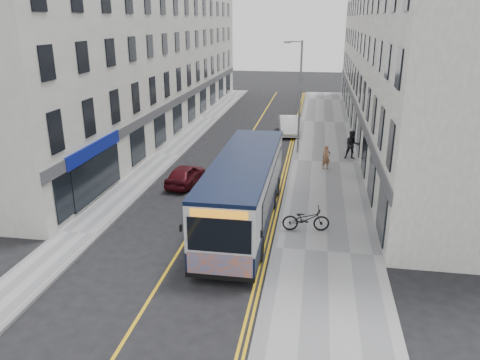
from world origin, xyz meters
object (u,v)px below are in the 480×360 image
(pedestrian_near, at_px, (326,157))
(car_maroon, at_px, (186,175))
(bicycle, at_px, (306,219))
(streetlamp, at_px, (299,94))
(pedestrian_far, at_px, (352,145))
(car_white, at_px, (289,125))
(city_bus, at_px, (244,189))

(pedestrian_near, bearing_deg, car_maroon, -174.90)
(bicycle, xyz_separation_m, pedestrian_near, (0.98, 9.63, 0.21))
(streetlamp, bearing_deg, pedestrian_far, -15.23)
(car_maroon, bearing_deg, pedestrian_far, -139.79)
(streetlamp, relative_size, pedestrian_far, 4.04)
(streetlamp, relative_size, car_white, 1.76)
(pedestrian_near, distance_m, car_maroon, 9.22)
(streetlamp, xyz_separation_m, car_maroon, (-6.17, -7.80, -3.76))
(bicycle, height_order, pedestrian_far, pedestrian_far)
(pedestrian_far, relative_size, car_white, 0.44)
(city_bus, bearing_deg, car_maroon, 130.69)
(city_bus, xyz_separation_m, pedestrian_far, (5.69, 11.77, -0.71))
(streetlamp, relative_size, city_bus, 0.70)
(pedestrian_far, bearing_deg, bicycle, -106.61)
(streetlamp, height_order, pedestrian_far, streetlamp)
(city_bus, xyz_separation_m, car_maroon, (-4.31, 5.01, -1.19))
(pedestrian_near, bearing_deg, bicycle, -117.37)
(pedestrian_far, bearing_deg, car_maroon, -149.94)
(streetlamp, bearing_deg, city_bus, -98.27)
(bicycle, distance_m, pedestrian_far, 12.56)
(bicycle, height_order, car_white, car_white)
(pedestrian_near, xyz_separation_m, car_maroon, (-8.24, -4.13, -0.27))
(city_bus, height_order, car_white, city_bus)
(pedestrian_far, relative_size, car_maroon, 0.54)
(bicycle, distance_m, pedestrian_near, 9.68)
(bicycle, distance_m, car_maroon, 9.10)
(city_bus, relative_size, pedestrian_near, 7.36)
(pedestrian_near, xyz_separation_m, pedestrian_far, (1.76, 2.62, 0.21))
(car_maroon, bearing_deg, pedestrian_near, -147.20)
(pedestrian_far, xyz_separation_m, car_maroon, (-10.00, -6.76, -0.49))
(car_white, bearing_deg, pedestrian_far, -63.71)
(streetlamp, bearing_deg, car_white, 99.01)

